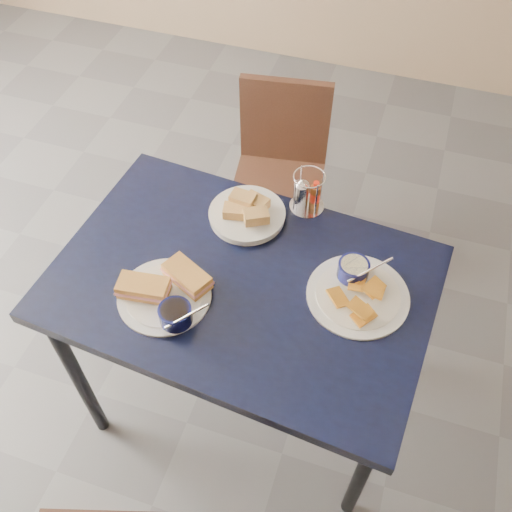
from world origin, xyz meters
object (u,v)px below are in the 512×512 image
(dining_table, at_px, (242,294))
(plantain_plate, at_px, (357,287))
(chair_far, at_px, (283,161))
(bread_basket, at_px, (247,213))
(condiment_caddy, at_px, (306,194))
(sandwich_plate, at_px, (167,293))

(dining_table, bearing_deg, plantain_plate, 11.01)
(dining_table, relative_size, chair_far, 1.45)
(plantain_plate, distance_m, bread_basket, 0.42)
(plantain_plate, height_order, condiment_caddy, condiment_caddy)
(dining_table, relative_size, condiment_caddy, 8.38)
(sandwich_plate, height_order, bread_basket, sandwich_plate)
(plantain_plate, relative_size, condiment_caddy, 2.12)
(bread_basket, distance_m, condiment_caddy, 0.19)
(chair_far, height_order, condiment_caddy, condiment_caddy)
(sandwich_plate, relative_size, condiment_caddy, 2.18)
(dining_table, xyz_separation_m, bread_basket, (-0.06, 0.23, 0.10))
(dining_table, distance_m, sandwich_plate, 0.24)
(sandwich_plate, height_order, plantain_plate, same)
(chair_far, relative_size, sandwich_plate, 2.64)
(dining_table, height_order, sandwich_plate, sandwich_plate)
(plantain_plate, relative_size, bread_basket, 1.23)
(plantain_plate, bearing_deg, chair_far, 118.95)
(dining_table, bearing_deg, chair_far, 97.56)
(sandwich_plate, relative_size, plantain_plate, 1.03)
(sandwich_plate, distance_m, bread_basket, 0.38)
(chair_far, relative_size, condiment_caddy, 5.77)
(bread_basket, relative_size, condiment_caddy, 1.73)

